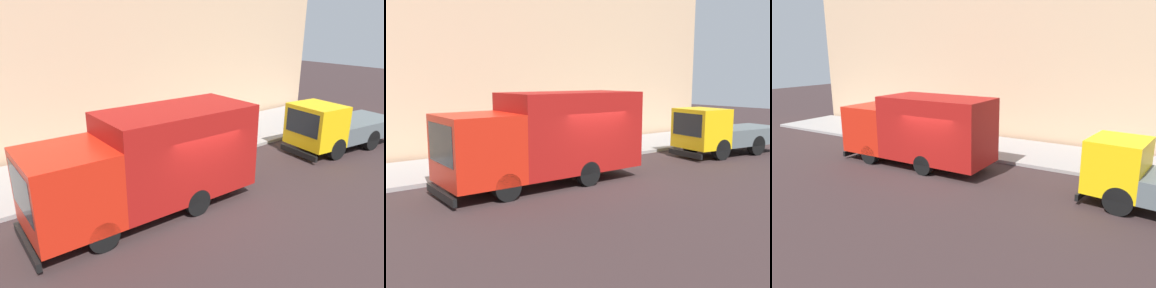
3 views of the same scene
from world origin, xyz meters
The scene contains 8 objects.
ground centered at (0.00, 0.00, 0.00)m, with size 80.00×80.00×0.00m, color #352626.
sidewalk centered at (5.19, 0.00, 0.07)m, with size 4.37×30.00×0.15m, color #989491.
building_facade centered at (7.87, 0.00, 5.06)m, with size 0.50×30.00×10.11m, color tan.
large_utility_truck centered at (0.93, 1.30, 1.69)m, with size 2.46×7.20×3.17m.
small_flatbed_truck centered at (0.66, -8.40, 1.08)m, with size 2.73×5.89×2.27m.
pedestrian_walking centered at (3.65, 2.99, 1.03)m, with size 0.48×0.48×1.68m.
pedestrian_standing centered at (4.33, 0.68, 1.06)m, with size 0.45×0.45×1.70m.
street_sign_post centered at (3.44, 0.34, 1.67)m, with size 0.44×0.08×2.59m.
Camera 1 is at (-7.90, 6.49, 5.72)m, focal length 33.73 mm.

